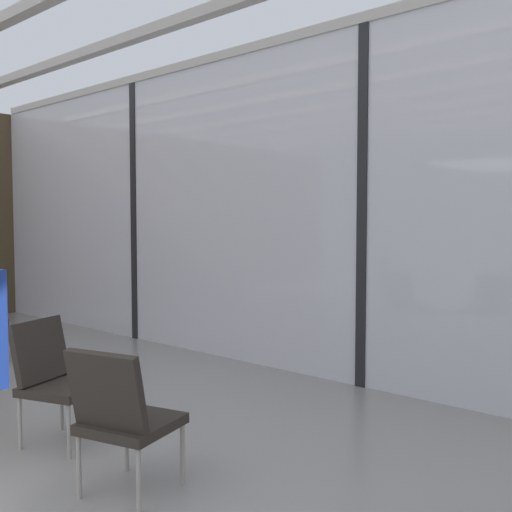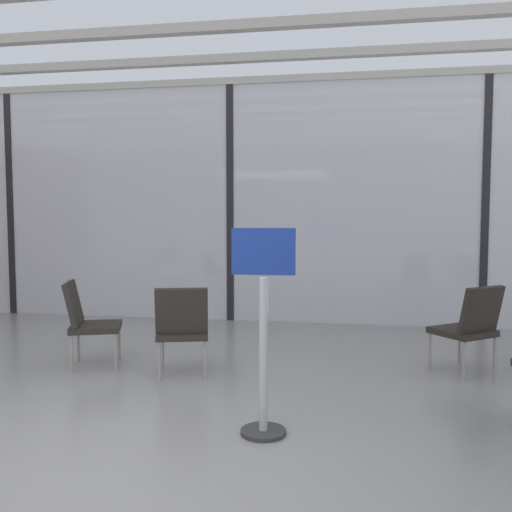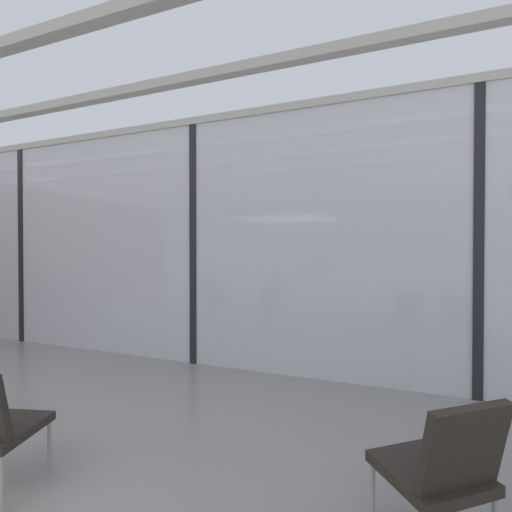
% 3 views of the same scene
% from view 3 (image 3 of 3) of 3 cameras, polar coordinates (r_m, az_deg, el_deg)
% --- Properties ---
extents(glass_curtain_wall, '(14.00, 0.08, 3.40)m').
position_cam_3_polar(glass_curtain_wall, '(5.06, -10.03, 1.87)').
color(glass_curtain_wall, silver).
rests_on(glass_curtain_wall, ground).
extents(window_mullion_0, '(0.10, 0.12, 3.40)m').
position_cam_3_polar(window_mullion_0, '(7.47, -33.84, 1.39)').
color(window_mullion_0, black).
rests_on(window_mullion_0, ground).
extents(window_mullion_1, '(0.10, 0.12, 3.40)m').
position_cam_3_polar(window_mullion_1, '(5.06, -10.03, 1.87)').
color(window_mullion_1, black).
rests_on(window_mullion_1, ground).
extents(window_mullion_2, '(0.10, 0.12, 3.40)m').
position_cam_3_polar(window_mullion_2, '(4.46, 32.57, 1.91)').
color(window_mullion_2, black).
rests_on(window_mullion_2, ground).
extents(parked_airplane, '(13.94, 3.79, 3.79)m').
position_cam_3_polar(parked_airplane, '(9.22, 1.05, 2.61)').
color(parked_airplane, silver).
rests_on(parked_airplane, ground).
extents(lounge_chair_6, '(0.70, 0.71, 0.87)m').
position_cam_3_polar(lounge_chair_6, '(2.32, 28.29, -27.88)').
color(lounge_chair_6, '#28231E').
rests_on(lounge_chair_6, ground).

